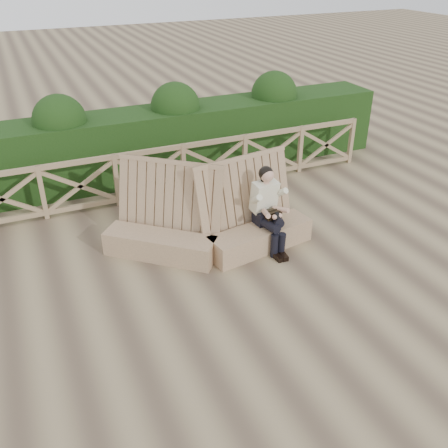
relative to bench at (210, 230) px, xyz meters
name	(u,v)px	position (x,y,z in m)	size (l,w,h in m)	color
ground	(218,290)	(-0.34, -1.13, -0.39)	(60.00, 60.00, 0.00)	brown
bench	(210,230)	(0.00, 0.00, 0.00)	(3.53, 1.86, 1.55)	#82664A
woman	(268,207)	(0.97, -0.25, 0.37)	(0.46, 0.95, 1.46)	black
guardrail	(151,174)	(-0.34, 2.37, 0.17)	(10.10, 0.09, 1.10)	#987D58
hedge	(135,146)	(-0.34, 3.57, 0.36)	(12.00, 1.20, 1.50)	black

